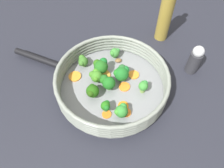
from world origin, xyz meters
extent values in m
plane|color=#23242D|center=(0.00, 0.00, 0.00)|extent=(4.00, 4.00, 0.00)
cylinder|color=gray|center=(0.00, 0.00, 0.01)|extent=(0.35, 0.35, 0.01)
torus|color=gray|center=(0.00, 0.00, 0.02)|extent=(0.36, 0.36, 0.01)
torus|color=gray|center=(0.00, 0.00, 0.03)|extent=(0.36, 0.36, 0.01)
torus|color=gray|center=(0.00, 0.00, 0.05)|extent=(0.36, 0.36, 0.01)
torus|color=gray|center=(0.00, 0.00, 0.06)|extent=(0.36, 0.36, 0.01)
torus|color=gray|center=(0.00, 0.00, 0.07)|extent=(0.36, 0.36, 0.01)
cylinder|color=black|center=(-0.26, -0.11, 0.02)|extent=(0.20, 0.10, 0.02)
sphere|color=gray|center=(-0.16, -0.03, 0.02)|extent=(0.01, 0.01, 0.01)
sphere|color=gray|center=(-0.13, -0.10, 0.02)|extent=(0.01, 0.01, 0.01)
cylinder|color=orange|center=(0.06, -0.08, 0.01)|extent=(0.04, 0.04, 0.00)
cylinder|color=orange|center=(0.10, -0.04, 0.02)|extent=(0.04, 0.04, 0.00)
cylinder|color=orange|center=(-0.12, -0.06, 0.02)|extent=(0.06, 0.06, 0.00)
cylinder|color=orange|center=(0.03, 0.03, 0.02)|extent=(0.05, 0.05, 0.00)
cylinder|color=orange|center=(0.08, -0.03, 0.02)|extent=(0.04, 0.04, 0.00)
cylinder|color=gold|center=(-0.05, 0.01, 0.02)|extent=(0.05, 0.05, 0.01)
cylinder|color=orange|center=(0.02, 0.09, 0.02)|extent=(0.05, 0.05, 0.00)
cylinder|color=#73955D|center=(0.05, -0.08, 0.02)|extent=(0.01, 0.01, 0.02)
sphere|color=#236917|center=(0.05, -0.08, 0.04)|extent=(0.03, 0.03, 0.03)
sphere|color=#1D641D|center=(0.06, -0.08, 0.05)|extent=(0.02, 0.02, 0.02)
sphere|color=#196A1B|center=(0.05, -0.07, 0.04)|extent=(0.02, 0.02, 0.02)
cylinder|color=#68894D|center=(-0.13, -0.01, 0.02)|extent=(0.01, 0.01, 0.01)
sphere|color=#366D25|center=(-0.13, -0.01, 0.04)|extent=(0.03, 0.03, 0.03)
sphere|color=#396E27|center=(-0.13, -0.02, 0.04)|extent=(0.02, 0.02, 0.02)
sphere|color=#397424|center=(-0.14, -0.01, 0.04)|extent=(0.02, 0.02, 0.02)
cylinder|color=#70A453|center=(0.10, -0.05, 0.02)|extent=(0.02, 0.02, 0.02)
sphere|color=#318431|center=(0.10, -0.05, 0.04)|extent=(0.04, 0.04, 0.04)
sphere|color=#3A8C2C|center=(0.09, -0.07, 0.04)|extent=(0.02, 0.02, 0.02)
sphere|color=#318936|center=(0.09, -0.04, 0.04)|extent=(0.02, 0.02, 0.02)
cylinder|color=#639550|center=(0.00, -0.01, 0.02)|extent=(0.01, 0.01, 0.02)
sphere|color=#1C621C|center=(0.00, -0.01, 0.05)|extent=(0.04, 0.04, 0.04)
sphere|color=#1C5E17|center=(-0.02, -0.02, 0.05)|extent=(0.02, 0.02, 0.02)
sphere|color=#1E5A1C|center=(-0.02, -0.01, 0.05)|extent=(0.03, 0.03, 0.03)
cylinder|color=#5C9350|center=(-0.07, 0.01, 0.02)|extent=(0.01, 0.01, 0.02)
sphere|color=#205F1B|center=(-0.07, 0.01, 0.05)|extent=(0.05, 0.05, 0.05)
sphere|color=#176423|center=(-0.07, 0.03, 0.06)|extent=(0.03, 0.03, 0.03)
sphere|color=#275E13|center=(-0.08, 0.01, 0.05)|extent=(0.03, 0.03, 0.03)
cylinder|color=#609454|center=(-0.01, -0.07, 0.02)|extent=(0.01, 0.01, 0.02)
sphere|color=#1F530F|center=(-0.01, -0.07, 0.04)|extent=(0.04, 0.04, 0.04)
sphere|color=#224A0E|center=(-0.01, -0.08, 0.05)|extent=(0.02, 0.02, 0.02)
sphere|color=#1A5B08|center=(-0.03, -0.06, 0.05)|extent=(0.02, 0.02, 0.02)
cylinder|color=#6FA15B|center=(-0.05, -0.02, 0.02)|extent=(0.01, 0.01, 0.02)
sphere|color=#3D7B25|center=(-0.05, -0.02, 0.04)|extent=(0.04, 0.04, 0.04)
sphere|color=#3E781E|center=(-0.04, -0.03, 0.05)|extent=(0.02, 0.02, 0.02)
sphere|color=#3C7623|center=(-0.06, -0.03, 0.05)|extent=(0.02, 0.02, 0.02)
sphere|color=#408422|center=(-0.06, -0.01, 0.05)|extent=(0.02, 0.02, 0.02)
cylinder|color=#5C8E53|center=(-0.09, 0.10, 0.02)|extent=(0.01, 0.01, 0.01)
sphere|color=#3A8134|center=(-0.09, 0.10, 0.04)|extent=(0.03, 0.03, 0.03)
sphere|color=#388430|center=(-0.09, 0.09, 0.04)|extent=(0.02, 0.02, 0.02)
sphere|color=#337F37|center=(-0.08, 0.11, 0.04)|extent=(0.02, 0.02, 0.02)
sphere|color=#3C7A3E|center=(-0.10, 0.11, 0.04)|extent=(0.02, 0.02, 0.02)
cylinder|color=#7FA44D|center=(0.08, 0.06, 0.02)|extent=(0.02, 0.02, 0.02)
sphere|color=#3A8934|center=(0.08, 0.06, 0.04)|extent=(0.03, 0.03, 0.03)
sphere|color=#30812D|center=(0.07, 0.07, 0.04)|extent=(0.02, 0.02, 0.02)
sphere|color=#318435|center=(0.08, 0.07, 0.05)|extent=(0.02, 0.02, 0.02)
sphere|color=#328E3C|center=(0.08, 0.07, 0.05)|extent=(0.02, 0.02, 0.02)
cylinder|color=#69864D|center=(0.00, 0.04, 0.02)|extent=(0.01, 0.01, 0.02)
sphere|color=#1B6722|center=(0.00, 0.04, 0.04)|extent=(0.05, 0.05, 0.05)
sphere|color=#245F29|center=(-0.01, 0.05, 0.05)|extent=(0.03, 0.03, 0.03)
sphere|color=#1F7020|center=(-0.01, 0.03, 0.05)|extent=(0.02, 0.02, 0.02)
sphere|color=#1A6E29|center=(0.00, 0.06, 0.05)|extent=(0.03, 0.03, 0.03)
ellipsoid|color=brown|center=(-0.06, 0.09, 0.02)|extent=(0.03, 0.03, 0.01)
cylinder|color=#333338|center=(0.13, 0.26, 0.04)|extent=(0.04, 0.04, 0.08)
sphere|color=silver|center=(0.13, 0.26, 0.09)|extent=(0.04, 0.04, 0.04)
cylinder|color=olive|center=(-0.05, 0.32, 0.09)|extent=(0.05, 0.05, 0.18)
camera|label=1|loc=(0.30, -0.28, 0.60)|focal=35.00mm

